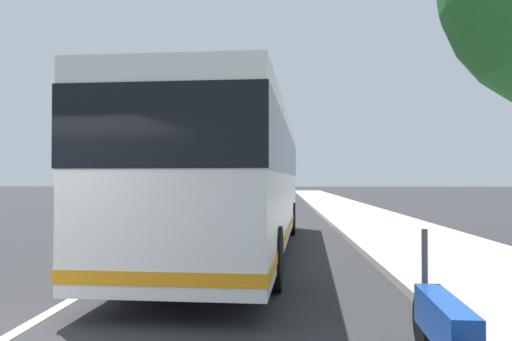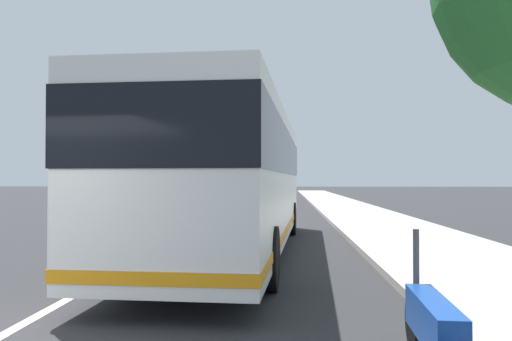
{
  "view_description": "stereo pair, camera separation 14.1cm",
  "coord_description": "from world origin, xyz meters",
  "px_view_note": "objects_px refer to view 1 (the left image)",
  "views": [
    {
      "loc": [
        -4.01,
        -2.98,
        1.73
      ],
      "look_at": [
        9.55,
        -2.32,
        1.96
      ],
      "focal_mm": 34.86,
      "sensor_mm": 36.0,
      "label": 1
    },
    {
      "loc": [
        -4.0,
        -3.12,
        1.73
      ],
      "look_at": [
        9.55,
        -2.32,
        1.96
      ],
      "focal_mm": 34.86,
      "sensor_mm": 36.0,
      "label": 2
    }
  ],
  "objects_px": {
    "motorcycle_by_tree": "(444,329)",
    "car_ahead_same_lane": "(265,190)",
    "car_side_street": "(237,188)",
    "coach_bus": "(236,174)",
    "car_behind_bus": "(226,190)",
    "car_oncoming": "(221,192)"
  },
  "relations": [
    {
      "from": "coach_bus",
      "to": "car_side_street",
      "type": "relative_size",
      "value": 3.0
    },
    {
      "from": "coach_bus",
      "to": "car_oncoming",
      "type": "height_order",
      "value": "coach_bus"
    },
    {
      "from": "coach_bus",
      "to": "car_side_street",
      "type": "distance_m",
      "value": 43.68
    },
    {
      "from": "car_oncoming",
      "to": "car_side_street",
      "type": "height_order",
      "value": "car_oncoming"
    },
    {
      "from": "motorcycle_by_tree",
      "to": "car_ahead_same_lane",
      "type": "distance_m",
      "value": 40.2
    },
    {
      "from": "car_oncoming",
      "to": "car_side_street",
      "type": "xyz_separation_m",
      "value": [
        16.96,
        0.24,
        -0.05
      ]
    },
    {
      "from": "car_ahead_same_lane",
      "to": "car_side_street",
      "type": "relative_size",
      "value": 0.98
    },
    {
      "from": "motorcycle_by_tree",
      "to": "coach_bus",
      "type": "bearing_deg",
      "value": 21.6
    },
    {
      "from": "car_ahead_same_lane",
      "to": "car_oncoming",
      "type": "bearing_deg",
      "value": 154.37
    },
    {
      "from": "car_behind_bus",
      "to": "car_side_street",
      "type": "distance_m",
      "value": 7.6
    },
    {
      "from": "motorcycle_by_tree",
      "to": "car_oncoming",
      "type": "xyz_separation_m",
      "value": [
        33.89,
        5.98,
        0.29
      ]
    },
    {
      "from": "car_oncoming",
      "to": "car_side_street",
      "type": "bearing_deg",
      "value": 179.98
    },
    {
      "from": "coach_bus",
      "to": "car_behind_bus",
      "type": "bearing_deg",
      "value": 9.86
    },
    {
      "from": "motorcycle_by_tree",
      "to": "car_ahead_same_lane",
      "type": "height_order",
      "value": "car_ahead_same_lane"
    },
    {
      "from": "car_side_street",
      "to": "car_behind_bus",
      "type": "bearing_deg",
      "value": 0.43
    },
    {
      "from": "car_oncoming",
      "to": "car_side_street",
      "type": "relative_size",
      "value": 1.03
    },
    {
      "from": "car_behind_bus",
      "to": "car_ahead_same_lane",
      "type": "bearing_deg",
      "value": 55.11
    },
    {
      "from": "coach_bus",
      "to": "car_side_street",
      "type": "xyz_separation_m",
      "value": [
        43.5,
        3.79,
        -1.15
      ]
    },
    {
      "from": "car_ahead_same_lane",
      "to": "car_behind_bus",
      "type": "xyz_separation_m",
      "value": [
        3.15,
        3.92,
        -0.05
      ]
    },
    {
      "from": "car_behind_bus",
      "to": "car_side_street",
      "type": "height_order",
      "value": "car_behind_bus"
    },
    {
      "from": "coach_bus",
      "to": "car_ahead_same_lane",
      "type": "xyz_separation_m",
      "value": [
        32.76,
        0.28,
        -1.1
      ]
    },
    {
      "from": "motorcycle_by_tree",
      "to": "car_side_street",
      "type": "bearing_deg",
      "value": 10.25
    }
  ]
}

